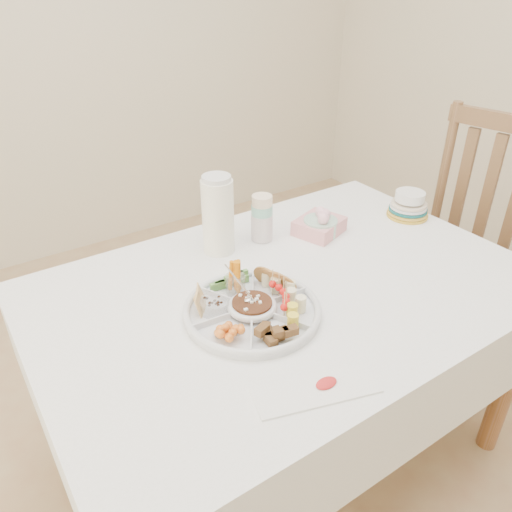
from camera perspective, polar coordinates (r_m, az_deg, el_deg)
floor at (r=2.06m, az=3.07°, el=-21.08°), size 4.00×4.00×0.00m
wall_back at (r=3.12m, az=-20.78°, el=24.01°), size 4.00×0.02×2.70m
dining_table at (r=1.78m, az=3.41°, el=-13.49°), size 1.52×1.02×0.76m
chair at (r=2.15m, az=21.59°, el=-0.75°), size 0.56×0.56×1.14m
party_tray at (r=1.40m, az=-0.45°, el=-6.00°), size 0.41×0.41×0.04m
bean_dip at (r=1.40m, az=-0.45°, el=-5.75°), size 0.12×0.12×0.04m
tortillas at (r=1.48m, az=2.15°, el=-2.74°), size 0.11×0.11×0.06m
carrot_cucumber at (r=1.47m, az=-2.90°, el=-2.06°), size 0.12×0.12×0.10m
pita_raisins at (r=1.40m, az=-5.82°, el=-5.22°), size 0.13×0.13×0.06m
cherries at (r=1.31m, az=-3.43°, el=-8.44°), size 0.11×0.11×0.04m
granola_chunks at (r=1.30m, az=2.35°, el=-8.50°), size 0.11×0.11×0.05m
banana_tomato at (r=1.38m, az=4.96°, el=-4.80°), size 0.11×0.11×0.08m
cup_stack at (r=1.74m, az=0.68°, el=5.01°), size 0.09×0.09×0.21m
thermos at (r=1.66m, az=-4.38°, el=4.83°), size 0.11×0.11×0.28m
flower_bowl at (r=1.81m, az=7.37°, el=3.72°), size 0.13×0.13×0.09m
napkin_stack at (r=1.83m, az=7.23°, el=3.40°), size 0.20×0.19×0.05m
plate_stack at (r=2.02m, az=17.07°, el=5.68°), size 0.20×0.20×0.10m
placemat at (r=1.20m, az=6.89°, el=-14.99°), size 0.31×0.18×0.01m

